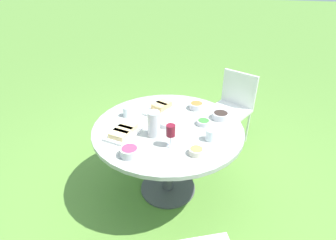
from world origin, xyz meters
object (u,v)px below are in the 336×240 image
(chair_near_right, at_px, (233,103))
(wine_glass, at_px, (171,131))
(water_pitcher, at_px, (154,124))
(dining_table, at_px, (168,136))

(chair_near_right, relative_size, wine_glass, 4.70)
(chair_near_right, bearing_deg, water_pitcher, 64.78)
(dining_table, distance_m, chair_near_right, 1.20)
(water_pitcher, bearing_deg, wine_glass, 147.78)
(chair_near_right, bearing_deg, wine_glass, 72.87)
(dining_table, height_order, wine_glass, wine_glass)
(chair_near_right, xyz_separation_m, water_pitcher, (0.59, 1.26, 0.33))
(dining_table, relative_size, water_pitcher, 6.05)
(water_pitcher, bearing_deg, dining_table, -111.78)
(chair_near_right, distance_m, wine_glass, 1.47)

